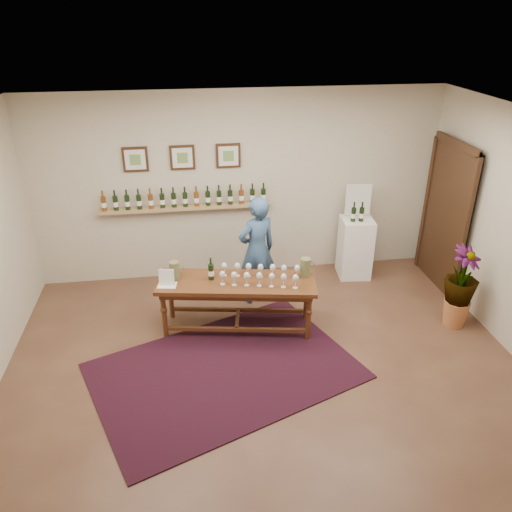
{
  "coord_description": "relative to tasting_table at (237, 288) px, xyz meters",
  "views": [
    {
      "loc": [
        -0.79,
        -4.49,
        3.79
      ],
      "look_at": [
        0.0,
        0.8,
        1.1
      ],
      "focal_mm": 35.0,
      "sensor_mm": 36.0,
      "label": 1
    }
  ],
  "objects": [
    {
      "name": "ground",
      "position": [
        0.23,
        -0.93,
        -0.6
      ],
      "size": [
        6.0,
        6.0,
        0.0
      ],
      "primitive_type": "plane",
      "color": "#4C2D21",
      "rests_on": "ground"
    },
    {
      "name": "room_shell",
      "position": [
        2.34,
        0.93,
        0.52
      ],
      "size": [
        6.0,
        6.0,
        6.0
      ],
      "color": "beige",
      "rests_on": "ground"
    },
    {
      "name": "rug",
      "position": [
        -0.24,
        -0.86,
        -0.59
      ],
      "size": [
        3.41,
        2.86,
        0.02
      ],
      "primitive_type": "cube",
      "rotation": [
        0.0,
        0.0,
        0.38
      ],
      "color": "#400C0B",
      "rests_on": "ground"
    },
    {
      "name": "tasting_table",
      "position": [
        0.0,
        0.0,
        0.0
      ],
      "size": [
        2.07,
        0.97,
        0.7
      ],
      "rotation": [
        0.0,
        0.0,
        -0.18
      ],
      "color": "#492912",
      "rests_on": "ground"
    },
    {
      "name": "table_glasses",
      "position": [
        0.29,
        -0.06,
        0.2
      ],
      "size": [
        1.44,
        0.63,
        0.19
      ],
      "primitive_type": null,
      "rotation": [
        0.0,
        0.0,
        -0.22
      ],
      "color": "silver",
      "rests_on": "tasting_table"
    },
    {
      "name": "table_bottles",
      "position": [
        -0.3,
        0.13,
        0.25
      ],
      "size": [
        0.3,
        0.21,
        0.29
      ],
      "primitive_type": null,
      "rotation": [
        0.0,
        0.0,
        -0.25
      ],
      "color": "black",
      "rests_on": "tasting_table"
    },
    {
      "name": "pitcher_left",
      "position": [
        -0.76,
        0.18,
        0.22
      ],
      "size": [
        0.17,
        0.17,
        0.23
      ],
      "primitive_type": null,
      "rotation": [
        0.0,
        0.0,
        -0.15
      ],
      "color": "#64653F",
      "rests_on": "tasting_table"
    },
    {
      "name": "pitcher_right",
      "position": [
        0.88,
        0.01,
        0.23
      ],
      "size": [
        0.17,
        0.17,
        0.24
      ],
      "primitive_type": null,
      "rotation": [
        0.0,
        0.0,
        -0.13
      ],
      "color": "#64653F",
      "rests_on": "tasting_table"
    },
    {
      "name": "menu_card",
      "position": [
        -0.86,
        0.03,
        0.21
      ],
      "size": [
        0.25,
        0.2,
        0.21
      ],
      "primitive_type": "cube",
      "rotation": [
        0.0,
        0.0,
        -0.16
      ],
      "color": "silver",
      "rests_on": "tasting_table"
    },
    {
      "name": "display_pedestal",
      "position": [
        1.96,
        1.18,
        -0.13
      ],
      "size": [
        0.51,
        0.51,
        0.93
      ],
      "primitive_type": "cube",
      "rotation": [
        0.0,
        0.0,
        -0.09
      ],
      "color": "white",
      "rests_on": "ground"
    },
    {
      "name": "pedestal_bottles",
      "position": [
        1.92,
        1.12,
        0.47
      ],
      "size": [
        0.27,
        0.1,
        0.27
      ],
      "primitive_type": null,
      "rotation": [
        0.0,
        0.0,
        -0.09
      ],
      "color": "black",
      "rests_on": "display_pedestal"
    },
    {
      "name": "info_sign",
      "position": [
        1.99,
        1.31,
        0.6
      ],
      "size": [
        0.38,
        0.05,
        0.53
      ],
      "primitive_type": "cube",
      "rotation": [
        0.0,
        0.0,
        -0.09
      ],
      "color": "silver",
      "rests_on": "display_pedestal"
    },
    {
      "name": "potted_plant",
      "position": [
        2.85,
        -0.34,
        -0.03
      ],
      "size": [
        0.7,
        0.7,
        0.97
      ],
      "rotation": [
        0.0,
        0.0,
        0.55
      ],
      "color": "#B5693C",
      "rests_on": "ground"
    },
    {
      "name": "person",
      "position": [
        0.36,
        0.66,
        0.18
      ],
      "size": [
        0.67,
        0.56,
        1.56
      ],
      "primitive_type": "imported",
      "rotation": [
        0.0,
        0.0,
        3.53
      ],
      "color": "#325276",
      "rests_on": "ground"
    }
  ]
}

